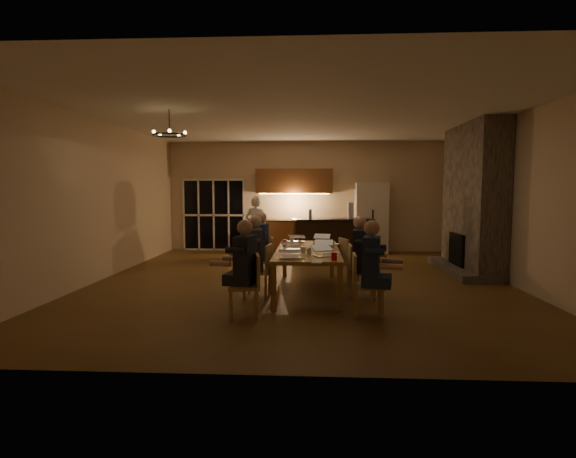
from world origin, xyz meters
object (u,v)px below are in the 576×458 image
(chair_left_far, at_px, (262,260))
(can_right, at_px, (332,245))
(laptop_e, at_px, (298,236))
(person_left_mid, at_px, (255,256))
(refrigerator, at_px, (371,218))
(chair_right_mid, at_px, (362,272))
(dining_table, at_px, (308,270))
(mug_front, at_px, (303,250))
(chair_left_mid, at_px, (257,271))
(chair_right_near, at_px, (368,285))
(chandelier, at_px, (170,135))
(bar_blender, at_px, (351,210))
(laptop_b, at_px, (325,249))
(can_silver, at_px, (309,251))
(plate_near, at_px, (332,254))
(plate_left, at_px, (291,257))
(bar_bottle, at_px, (310,214))
(person_right_mid, at_px, (359,258))
(plate_far, at_px, (332,244))
(chair_right_far, at_px, (353,262))
(mug_mid, at_px, (315,243))
(person_right_near, at_px, (371,269))
(redcup_near, at_px, (334,256))
(bar_island, at_px, (332,240))
(person_left_far, at_px, (261,248))
(mug_back, at_px, (292,241))
(can_cola, at_px, (300,238))
(standing_person, at_px, (256,226))
(redcup_mid, at_px, (285,243))
(laptop_f, at_px, (321,237))
(laptop_d, at_px, (324,244))
(laptop_a, at_px, (290,251))
(laptop_c, at_px, (290,243))

(chair_left_far, height_order, can_right, chair_left_far)
(laptop_e, bearing_deg, person_left_mid, 77.18)
(person_left_mid, xyz_separation_m, laptop_e, (0.65, 1.65, 0.17))
(refrigerator, bearing_deg, chair_right_mid, -98.75)
(dining_table, bearing_deg, mug_front, -100.14)
(chair_left_mid, bearing_deg, person_left_mid, -71.73)
(chair_right_near, distance_m, chandelier, 4.26)
(bar_blender, bearing_deg, laptop_b, -104.51)
(can_silver, relative_size, plate_near, 0.43)
(plate_left, distance_m, bar_bottle, 4.25)
(person_right_mid, bearing_deg, chair_left_far, 63.43)
(chair_right_mid, distance_m, person_right_mid, 0.27)
(can_right, bearing_deg, chair_left_mid, -150.47)
(chair_left_far, relative_size, plate_far, 3.31)
(chair_right_far, xyz_separation_m, mug_mid, (-0.73, -0.09, 0.36))
(chair_right_near, distance_m, person_right_near, 0.26)
(refrigerator, relative_size, redcup_near, 16.67)
(bar_island, relative_size, person_right_mid, 1.46)
(person_left_far, bearing_deg, refrigerator, 153.68)
(mug_back, bearing_deg, person_left_mid, -112.26)
(bar_bottle, xyz_separation_m, bar_blender, (1.01, 0.21, 0.08))
(chair_right_far, bearing_deg, can_cola, 37.27)
(standing_person, xyz_separation_m, bar_bottle, (1.47, -0.86, 0.38))
(mug_back, distance_m, redcup_near, 2.20)
(chair_right_mid, bearing_deg, standing_person, 26.75)
(chair_left_far, height_order, laptop_e, laptop_e)
(chair_right_far, relative_size, chandelier, 1.55)
(person_right_mid, height_order, mug_back, person_right_mid)
(can_right, distance_m, bar_bottle, 3.10)
(mug_back, bearing_deg, bar_blender, 62.81)
(mug_back, height_order, can_cola, can_cola)
(chair_left_mid, height_order, redcup_mid, chair_left_mid)
(laptop_f, bearing_deg, laptop_d, -80.57)
(laptop_a, distance_m, mug_mid, 1.59)
(plate_near, xyz_separation_m, bar_bottle, (-0.37, 3.88, 0.44))
(person_right_near, height_order, person_left_mid, same)
(dining_table, relative_size, plate_far, 10.29)
(laptop_f, xyz_separation_m, redcup_mid, (-0.69, -0.54, -0.05))
(mug_mid, xyz_separation_m, redcup_near, (0.28, -1.73, 0.01))
(laptop_b, relative_size, bar_bottle, 1.33)
(redcup_mid, relative_size, plate_left, 0.46)
(chair_right_far, distance_m, laptop_e, 1.28)
(laptop_e, height_order, bar_bottle, bar_bottle)
(standing_person, relative_size, mug_mid, 16.31)
(person_right_mid, bearing_deg, can_right, 35.14)
(plate_left, bearing_deg, chandelier, 158.81)
(chair_right_near, relative_size, person_right_mid, 0.64)
(chandelier, xyz_separation_m, laptop_c, (2.10, 0.08, -1.89))
(chair_right_mid, distance_m, mug_mid, 1.28)
(person_right_near, bearing_deg, laptop_d, 34.35)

